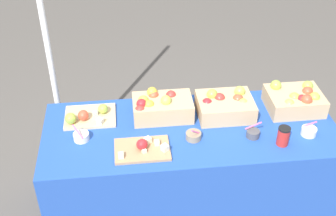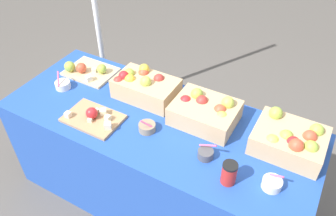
{
  "view_description": "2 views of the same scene",
  "coord_description": "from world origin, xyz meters",
  "px_view_note": "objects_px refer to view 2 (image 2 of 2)",
  "views": [
    {
      "loc": [
        -0.4,
        -2.23,
        2.52
      ],
      "look_at": [
        -0.14,
        0.08,
        0.85
      ],
      "focal_mm": 47.55,
      "sensor_mm": 36.0,
      "label": 1
    },
    {
      "loc": [
        0.78,
        -1.27,
        2.1
      ],
      "look_at": [
        0.04,
        0.07,
        0.79
      ],
      "focal_mm": 36.36,
      "sensor_mm": 36.0,
      "label": 2
    }
  ],
  "objects_px": {
    "sample_bowl_far": "(272,184)",
    "coffee_cup": "(229,173)",
    "sample_bowl_extra": "(206,154)",
    "apple_crate_left": "(290,140)",
    "cutting_board_front": "(93,117)",
    "sample_bowl_mid": "(63,85)",
    "apple_crate_middle": "(205,111)",
    "sample_bowl_near": "(147,127)",
    "cutting_board_back": "(87,70)",
    "apple_crate_right": "(145,86)"
  },
  "relations": [
    {
      "from": "sample_bowl_far",
      "to": "sample_bowl_extra",
      "type": "xyz_separation_m",
      "value": [
        -0.36,
        0.02,
        -0.0
      ]
    },
    {
      "from": "apple_crate_left",
      "to": "cutting_board_front",
      "type": "distance_m",
      "value": 1.11
    },
    {
      "from": "sample_bowl_mid",
      "to": "sample_bowl_extra",
      "type": "bearing_deg",
      "value": -4.94
    },
    {
      "from": "sample_bowl_extra",
      "to": "sample_bowl_far",
      "type": "bearing_deg",
      "value": -2.97
    },
    {
      "from": "cutting_board_front",
      "to": "sample_bowl_near",
      "type": "distance_m",
      "value": 0.33
    },
    {
      "from": "cutting_board_front",
      "to": "sample_bowl_mid",
      "type": "xyz_separation_m",
      "value": [
        -0.37,
        0.15,
        0.01
      ]
    },
    {
      "from": "cutting_board_back",
      "to": "sample_bowl_near",
      "type": "bearing_deg",
      "value": -22.91
    },
    {
      "from": "cutting_board_front",
      "to": "sample_bowl_extra",
      "type": "distance_m",
      "value": 0.7
    },
    {
      "from": "apple_crate_left",
      "to": "apple_crate_middle",
      "type": "xyz_separation_m",
      "value": [
        -0.48,
        -0.01,
        -0.0
      ]
    },
    {
      "from": "apple_crate_right",
      "to": "sample_bowl_extra",
      "type": "relative_size",
      "value": 3.68
    },
    {
      "from": "sample_bowl_mid",
      "to": "apple_crate_right",
      "type": "bearing_deg",
      "value": 20.23
    },
    {
      "from": "cutting_board_front",
      "to": "sample_bowl_near",
      "type": "bearing_deg",
      "value": 13.91
    },
    {
      "from": "apple_crate_left",
      "to": "sample_bowl_mid",
      "type": "height_order",
      "value": "apple_crate_left"
    },
    {
      "from": "cutting_board_front",
      "to": "sample_bowl_mid",
      "type": "height_order",
      "value": "sample_bowl_mid"
    },
    {
      "from": "coffee_cup",
      "to": "sample_bowl_mid",
      "type": "bearing_deg",
      "value": 171.58
    },
    {
      "from": "apple_crate_middle",
      "to": "sample_bowl_near",
      "type": "relative_size",
      "value": 3.76
    },
    {
      "from": "cutting_board_front",
      "to": "cutting_board_back",
      "type": "relative_size",
      "value": 1.0
    },
    {
      "from": "sample_bowl_extra",
      "to": "sample_bowl_mid",
      "type": "bearing_deg",
      "value": 175.06
    },
    {
      "from": "sample_bowl_near",
      "to": "coffee_cup",
      "type": "distance_m",
      "value": 0.55
    },
    {
      "from": "cutting_board_front",
      "to": "sample_bowl_extra",
      "type": "relative_size",
      "value": 3.15
    },
    {
      "from": "cutting_board_back",
      "to": "sample_bowl_far",
      "type": "relative_size",
      "value": 3.33
    },
    {
      "from": "apple_crate_left",
      "to": "coffee_cup",
      "type": "xyz_separation_m",
      "value": [
        -0.2,
        -0.36,
        -0.01
      ]
    },
    {
      "from": "cutting_board_front",
      "to": "apple_crate_left",
      "type": "bearing_deg",
      "value": 16.99
    },
    {
      "from": "cutting_board_back",
      "to": "coffee_cup",
      "type": "distance_m",
      "value": 1.26
    },
    {
      "from": "sample_bowl_near",
      "to": "coffee_cup",
      "type": "xyz_separation_m",
      "value": [
        0.53,
        -0.11,
        0.04
      ]
    },
    {
      "from": "apple_crate_middle",
      "to": "cutting_board_front",
      "type": "distance_m",
      "value": 0.66
    },
    {
      "from": "sample_bowl_mid",
      "to": "cutting_board_back",
      "type": "bearing_deg",
      "value": 80.38
    },
    {
      "from": "sample_bowl_far",
      "to": "apple_crate_middle",
      "type": "bearing_deg",
      "value": 149.83
    },
    {
      "from": "apple_crate_right",
      "to": "apple_crate_left",
      "type": "bearing_deg",
      "value": -1.1
    },
    {
      "from": "sample_bowl_extra",
      "to": "cutting_board_back",
      "type": "bearing_deg",
      "value": 163.74
    },
    {
      "from": "cutting_board_front",
      "to": "sample_bowl_far",
      "type": "bearing_deg",
      "value": 2.1
    },
    {
      "from": "apple_crate_middle",
      "to": "sample_bowl_near",
      "type": "height_order",
      "value": "apple_crate_middle"
    },
    {
      "from": "sample_bowl_far",
      "to": "sample_bowl_near",
      "type": "bearing_deg",
      "value": 176.78
    },
    {
      "from": "sample_bowl_near",
      "to": "cutting_board_back",
      "type": "bearing_deg",
      "value": 157.09
    },
    {
      "from": "sample_bowl_far",
      "to": "cutting_board_front",
      "type": "bearing_deg",
      "value": -177.9
    },
    {
      "from": "apple_crate_middle",
      "to": "sample_bowl_mid",
      "type": "height_order",
      "value": "apple_crate_middle"
    },
    {
      "from": "sample_bowl_near",
      "to": "sample_bowl_far",
      "type": "bearing_deg",
      "value": -3.22
    },
    {
      "from": "apple_crate_middle",
      "to": "sample_bowl_mid",
      "type": "xyz_separation_m",
      "value": [
        -0.95,
        -0.17,
        -0.04
      ]
    },
    {
      "from": "apple_crate_left",
      "to": "cutting_board_back",
      "type": "height_order",
      "value": "apple_crate_left"
    },
    {
      "from": "apple_crate_middle",
      "to": "apple_crate_right",
      "type": "distance_m",
      "value": 0.43
    },
    {
      "from": "apple_crate_right",
      "to": "coffee_cup",
      "type": "relative_size",
      "value": 3.12
    },
    {
      "from": "sample_bowl_near",
      "to": "sample_bowl_extra",
      "type": "bearing_deg",
      "value": -3.45
    },
    {
      "from": "coffee_cup",
      "to": "sample_bowl_far",
      "type": "bearing_deg",
      "value": 19.97
    },
    {
      "from": "apple_crate_middle",
      "to": "coffee_cup",
      "type": "height_order",
      "value": "apple_crate_middle"
    },
    {
      "from": "sample_bowl_far",
      "to": "coffee_cup",
      "type": "xyz_separation_m",
      "value": [
        -0.2,
        -0.07,
        0.04
      ]
    },
    {
      "from": "cutting_board_back",
      "to": "sample_bowl_extra",
      "type": "height_order",
      "value": "sample_bowl_extra"
    },
    {
      "from": "sample_bowl_extra",
      "to": "coffee_cup",
      "type": "bearing_deg",
      "value": -29.11
    },
    {
      "from": "cutting_board_front",
      "to": "sample_bowl_near",
      "type": "xyz_separation_m",
      "value": [
        0.32,
        0.08,
        0.0
      ]
    },
    {
      "from": "cutting_board_back",
      "to": "sample_bowl_extra",
      "type": "bearing_deg",
      "value": -16.26
    },
    {
      "from": "sample_bowl_near",
      "to": "sample_bowl_far",
      "type": "xyz_separation_m",
      "value": [
        0.73,
        -0.04,
        0.0
      ]
    }
  ]
}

